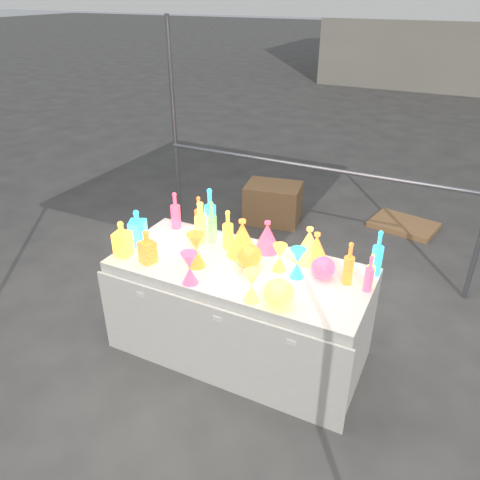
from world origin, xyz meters
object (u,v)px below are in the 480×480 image
at_px(display_table, 239,310).
at_px(cardboard_box_closed, 273,203).
at_px(decanter_0, 122,238).
at_px(lampshade_0, 242,237).
at_px(hourglass_0, 196,250).
at_px(bottle_0, 202,219).

relative_size(display_table, cardboard_box_closed, 2.95).
height_order(decanter_0, lampshade_0, lampshade_0).
relative_size(display_table, lampshade_0, 6.74).
xyz_separation_m(decanter_0, hourglass_0, (0.55, 0.10, -0.01)).
relative_size(bottle_0, lampshade_0, 1.06).
distance_m(display_table, hourglass_0, 0.58).
bearing_deg(bottle_0, hourglass_0, -64.50).
bearing_deg(decanter_0, cardboard_box_closed, 78.75).
bearing_deg(hourglass_0, lampshade_0, 53.93).
bearing_deg(display_table, hourglass_0, -154.18).
relative_size(bottle_0, decanter_0, 1.08).
bearing_deg(display_table, cardboard_box_closed, 106.61).
bearing_deg(decanter_0, hourglass_0, 3.21).
height_order(display_table, bottle_0, bottle_0).
distance_m(cardboard_box_closed, hourglass_0, 2.44).
distance_m(display_table, lampshade_0, 0.54).
relative_size(display_table, decanter_0, 6.87).
xyz_separation_m(decanter_0, lampshade_0, (0.76, 0.39, 0.00)).
xyz_separation_m(bottle_0, lampshade_0, (0.40, -0.11, -0.01)).
height_order(cardboard_box_closed, lampshade_0, lampshade_0).
xyz_separation_m(bottle_0, hourglass_0, (0.19, -0.40, -0.02)).
bearing_deg(cardboard_box_closed, display_table, -83.35).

